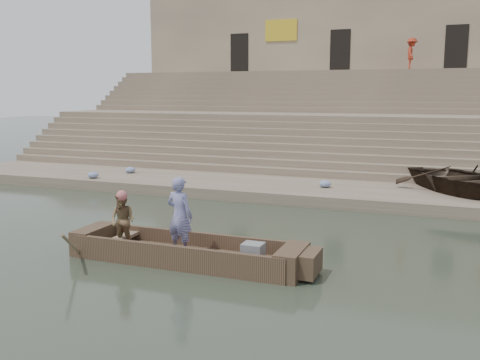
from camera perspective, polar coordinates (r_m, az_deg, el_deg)
The scene contains 14 objects.
ground at distance 13.13m, azimuth -1.24°, elevation -8.01°, with size 120.00×120.00×0.00m, color #2B3527.
lower_landing at distance 20.50m, azimuth 7.28°, elevation -1.18°, with size 32.00×4.00×0.40m, color gray.
mid_landing at distance 27.62m, azimuth 11.09°, elevation 3.94°, with size 32.00×3.00×2.80m, color gray.
upper_landing at distance 34.44m, azimuth 13.22°, elevation 6.90°, with size 32.00×3.00×5.20m, color gray.
ghat_steps at distance 29.25m, azimuth 11.70°, elevation 5.00°, with size 32.00×11.00×5.20m.
building_wall at distance 38.42m, azimuth 14.24°, elevation 11.57°, with size 32.00×5.07×11.20m.
main_rowboat at distance 12.67m, azimuth -5.77°, elevation -8.18°, with size 5.00×1.30×0.22m, color brown.
rowboat_trim at distance 12.51m, azimuth -4.94°, elevation -7.44°, with size 6.04×2.63×2.01m.
standing_man at distance 12.37m, azimuth -6.42°, elevation -3.76°, with size 0.66×0.43×1.80m, color navy.
rowing_man at distance 13.08m, azimuth -12.37°, elevation -4.26°, with size 0.65×0.51×1.33m, color #2B8349.
television at distance 11.95m, azimuth 1.35°, elevation -7.66°, with size 0.46×0.42×0.40m.
beached_rowboat at distance 20.45m, azimuth 22.48°, elevation 0.11°, with size 3.37×4.72×0.98m, color #2D2116.
pedestrian at distance 33.68m, azimuth 17.77°, elevation 12.66°, with size 1.19×0.68×1.84m, color #A2301B.
cloth_bundles at distance 20.74m, azimuth 3.64°, elevation -0.07°, with size 20.00×2.65×0.26m.
Camera 1 is at (4.77, -11.59, 3.91)m, focal length 40.16 mm.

